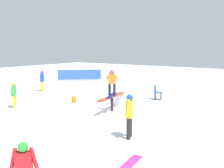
{
  "coord_description": "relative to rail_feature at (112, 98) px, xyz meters",
  "views": [
    {
      "loc": [
        10.23,
        7.13,
        3.22
      ],
      "look_at": [
        0.0,
        0.0,
        1.39
      ],
      "focal_mm": 40.0,
      "sensor_mm": 36.0,
      "label": 1
    }
  ],
  "objects": [
    {
      "name": "loose_snowboard_magenta",
      "position": [
        4.73,
        3.8,
        -0.66
      ],
      "size": [
        1.55,
        0.42,
        0.02
      ],
      "primitive_type": "cube",
      "rotation": [
        0.0,
        0.0,
        0.1
      ],
      "color": "#C52E96",
      "rests_on": "ground"
    },
    {
      "name": "main_rider_on_rail",
      "position": [
        0.0,
        0.0,
        0.76
      ],
      "size": [
        1.43,
        0.8,
        1.33
      ],
      "rotation": [
        0.0,
        0.0,
        0.39
      ],
      "color": "navy",
      "rests_on": "rail_feature"
    },
    {
      "name": "folding_chair",
      "position": [
        -3.89,
        0.73,
        -0.26
      ],
      "size": [
        0.52,
        0.52,
        0.88
      ],
      "rotation": [
        0.0,
        0.0,
        3.35
      ],
      "color": "#3F3F44",
      "rests_on": "ground"
    },
    {
      "name": "rail_feature",
      "position": [
        0.0,
        0.0,
        0.0
      ],
      "size": [
        2.67,
        0.67,
        0.79
      ],
      "rotation": [
        0.0,
        0.0,
        0.15
      ],
      "color": "black",
      "rests_on": "ground"
    },
    {
      "name": "snow_kicker_ramp",
      "position": [
        -1.99,
        -0.3,
        -0.36
      ],
      "size": [
        2.0,
        1.75,
        0.62
      ],
      "primitive_type": "cube",
      "rotation": [
        0.0,
        0.0,
        0.15
      ],
      "color": "white",
      "rests_on": "ground"
    },
    {
      "name": "backpack_on_snow",
      "position": [
        -0.35,
        -3.0,
        -0.5
      ],
      "size": [
        0.35,
        0.37,
        0.34
      ],
      "primitive_type": "cube",
      "rotation": [
        0.0,
        0.0,
        4.09
      ],
      "color": "orange",
      "rests_on": "ground"
    },
    {
      "name": "bystander_blue",
      "position": [
        -1.78,
        -7.53,
        0.19
      ],
      "size": [
        0.62,
        0.43,
        1.54
      ],
      "rotation": [
        0.0,
        0.0,
        0.55
      ],
      "color": "gold",
      "rests_on": "ground"
    },
    {
      "name": "bystander_green",
      "position": [
        2.48,
        -4.65,
        0.12
      ],
      "size": [
        0.51,
        0.51,
        1.42
      ],
      "rotation": [
        0.0,
        0.0,
        3.92
      ],
      "color": "gold",
      "rests_on": "ground"
    },
    {
      "name": "bystander_yellow",
      "position": [
        2.83,
        2.73,
        0.22
      ],
      "size": [
        0.67,
        0.34,
        1.59
      ],
      "rotation": [
        0.0,
        0.0,
        0.35
      ],
      "color": "#272520",
      "rests_on": "ground"
    },
    {
      "name": "safety_fence",
      "position": [
        -7.67,
        -9.21,
        -0.07
      ],
      "size": [
        2.76,
        3.14,
        1.1
      ],
      "rotation": [
        0.0,
        0.0,
        5.43
      ],
      "color": "blue",
      "rests_on": "ground"
    },
    {
      "name": "ground_plane",
      "position": [
        0.0,
        0.0,
        -0.67
      ],
      "size": [
        60.0,
        60.0,
        0.0
      ],
      "primitive_type": "plane",
      "color": "white"
    }
  ]
}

